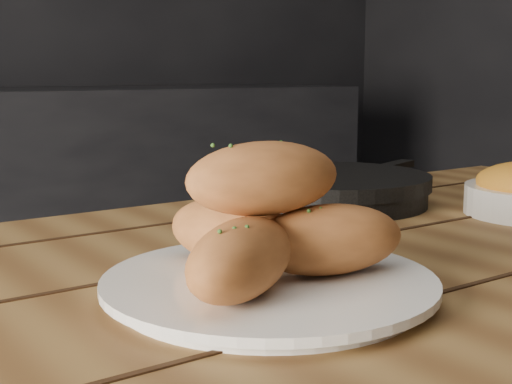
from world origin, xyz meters
name	(u,v)px	position (x,y,z in m)	size (l,w,h in m)	color
table	(352,363)	(0.31, 0.25, 0.65)	(1.54, 0.87, 0.75)	brown
plate	(269,286)	(0.19, 0.23, 0.76)	(0.29, 0.29, 0.02)	white
bread_rolls	(267,227)	(0.18, 0.23, 0.81)	(0.25, 0.23, 0.12)	#B16531
skillet	(329,188)	(0.53, 0.54, 0.77)	(0.42, 0.30, 0.05)	black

